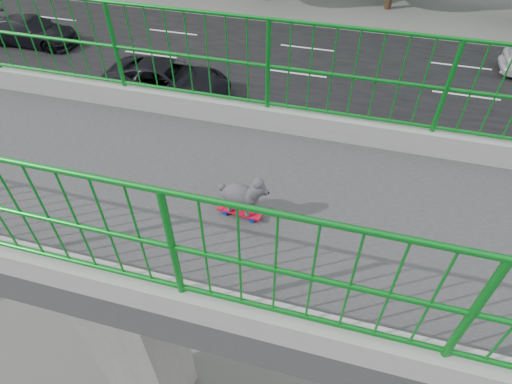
{
  "coord_description": "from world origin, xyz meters",
  "views": [
    {
      "loc": [
        3.04,
        3.06,
        10.17
      ],
      "look_at": [
        -0.22,
        2.18,
        6.93
      ],
      "focal_mm": 29.22,
      "sensor_mm": 36.0,
      "label": 1
    }
  ],
  "objects_px": {
    "skateboard": "(240,211)",
    "car_1": "(333,152)",
    "car_2": "(168,80)",
    "poodle": "(242,194)",
    "car_3": "(32,31)",
    "car_0": "(328,216)"
  },
  "relations": [
    {
      "from": "skateboard",
      "to": "car_3",
      "type": "relative_size",
      "value": 0.09
    },
    {
      "from": "poodle",
      "to": "car_2",
      "type": "relative_size",
      "value": 0.09
    },
    {
      "from": "car_1",
      "to": "car_2",
      "type": "height_order",
      "value": "car_2"
    },
    {
      "from": "skateboard",
      "to": "car_2",
      "type": "height_order",
      "value": "skateboard"
    },
    {
      "from": "poodle",
      "to": "car_0",
      "type": "xyz_separation_m",
      "value": [
        -6.22,
        0.75,
        -6.55
      ]
    },
    {
      "from": "skateboard",
      "to": "car_2",
      "type": "relative_size",
      "value": 0.08
    },
    {
      "from": "car_2",
      "to": "car_1",
      "type": "bearing_deg",
      "value": -112.02
    },
    {
      "from": "skateboard",
      "to": "car_0",
      "type": "relative_size",
      "value": 0.11
    },
    {
      "from": "car_0",
      "to": "car_3",
      "type": "height_order",
      "value": "car_0"
    },
    {
      "from": "car_3",
      "to": "car_0",
      "type": "bearing_deg",
      "value": -118.44
    },
    {
      "from": "car_0",
      "to": "poodle",
      "type": "bearing_deg",
      "value": -6.84
    },
    {
      "from": "poodle",
      "to": "car_3",
      "type": "relative_size",
      "value": 0.11
    },
    {
      "from": "poodle",
      "to": "car_1",
      "type": "bearing_deg",
      "value": -177.8
    },
    {
      "from": "car_0",
      "to": "car_3",
      "type": "distance_m",
      "value": 20.16
    },
    {
      "from": "car_1",
      "to": "skateboard",
      "type": "bearing_deg",
      "value": -3.18
    },
    {
      "from": "skateboard",
      "to": "car_2",
      "type": "xyz_separation_m",
      "value": [
        -12.62,
        -7.39,
        -6.25
      ]
    },
    {
      "from": "poodle",
      "to": "car_2",
      "type": "height_order",
      "value": "poodle"
    },
    {
      "from": "skateboard",
      "to": "car_1",
      "type": "distance_m",
      "value": 11.35
    },
    {
      "from": "car_2",
      "to": "car_3",
      "type": "bearing_deg",
      "value": 71.49
    },
    {
      "from": "poodle",
      "to": "car_0",
      "type": "bearing_deg",
      "value": 178.37
    },
    {
      "from": "car_1",
      "to": "car_3",
      "type": "height_order",
      "value": "car_3"
    },
    {
      "from": "skateboard",
      "to": "poodle",
      "type": "bearing_deg",
      "value": 90.0
    }
  ]
}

